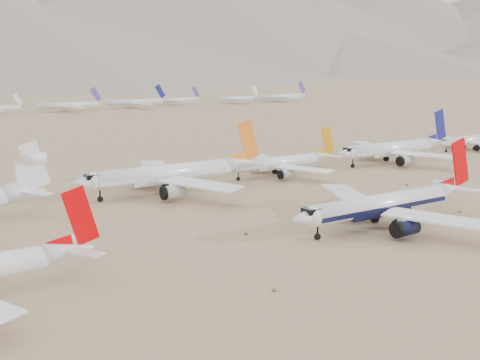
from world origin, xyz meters
The scene contains 8 objects.
ground centered at (0.00, 0.00, 0.00)m, with size 7000.00×7000.00×0.00m, color #987A58.
main_airliner centered at (0.81, 3.14, 5.06)m, with size 52.17×50.95×18.41m.
row2_navy_widebody centered at (65.37, 61.46, 5.15)m, with size 51.82×50.67×18.43m.
row2_gold_tail centered at (16.19, 64.43, 4.18)m, with size 41.98×41.05×14.95m.
row2_orange_tail centered at (-24.83, 60.47, 5.47)m, with size 54.66×53.47×19.50m.
row2_blue_far centered at (116.52, 66.99, 3.84)m, with size 38.81×37.95×13.79m.
distant_storage_row centered at (-2.46, 336.70, 4.48)m, with size 516.55×55.36×15.38m.
foothills centered at (526.68, 1100.00, 67.15)m, with size 4637.50×1395.00×155.00m.
Camera 1 is at (-99.06, -89.77, 37.50)m, focal length 45.00 mm.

